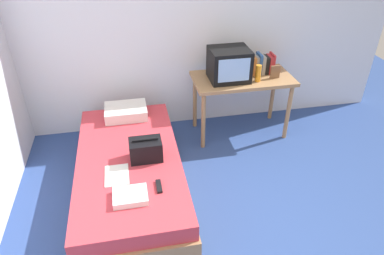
% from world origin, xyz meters
% --- Properties ---
extents(ground_plane, '(8.00, 8.00, 0.00)m').
position_xyz_m(ground_plane, '(0.00, 0.00, 0.00)').
color(ground_plane, '#2D4784').
extents(wall_back, '(5.20, 0.10, 2.60)m').
position_xyz_m(wall_back, '(0.00, 2.00, 1.30)').
color(wall_back, silver).
rests_on(wall_back, ground).
extents(bed, '(1.00, 2.00, 0.43)m').
position_xyz_m(bed, '(-0.80, 0.72, 0.21)').
color(bed, '#9E754C').
rests_on(bed, ground).
extents(desk, '(1.16, 0.60, 0.76)m').
position_xyz_m(desk, '(0.59, 1.56, 0.66)').
color(desk, '#9E754C').
rests_on(desk, ground).
extents(tv, '(0.44, 0.39, 0.36)m').
position_xyz_m(tv, '(0.41, 1.54, 0.94)').
color(tv, black).
rests_on(tv, desk).
extents(water_bottle, '(0.06, 0.06, 0.19)m').
position_xyz_m(water_bottle, '(0.72, 1.42, 0.85)').
color(water_bottle, orange).
rests_on(water_bottle, desk).
extents(book_row, '(0.26, 0.16, 0.24)m').
position_xyz_m(book_row, '(0.84, 1.63, 0.87)').
color(book_row, '#CC7233').
rests_on(book_row, desk).
extents(picture_frame, '(0.11, 0.02, 0.15)m').
position_xyz_m(picture_frame, '(0.94, 1.46, 0.83)').
color(picture_frame, brown).
rests_on(picture_frame, desk).
extents(pillow, '(0.46, 0.35, 0.12)m').
position_xyz_m(pillow, '(-0.79, 1.49, 0.48)').
color(pillow, silver).
rests_on(pillow, bed).
extents(handbag, '(0.30, 0.20, 0.22)m').
position_xyz_m(handbag, '(-0.63, 0.66, 0.53)').
color(handbag, black).
rests_on(handbag, bed).
extents(magazine, '(0.21, 0.29, 0.01)m').
position_xyz_m(magazine, '(-0.91, 0.47, 0.43)').
color(magazine, white).
rests_on(magazine, bed).
extents(remote_dark, '(0.04, 0.16, 0.02)m').
position_xyz_m(remote_dark, '(-0.56, 0.24, 0.44)').
color(remote_dark, black).
rests_on(remote_dark, bed).
extents(folded_towel, '(0.28, 0.22, 0.05)m').
position_xyz_m(folded_towel, '(-0.81, 0.15, 0.45)').
color(folded_towel, white).
rests_on(folded_towel, bed).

